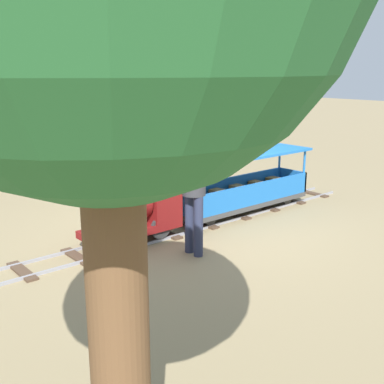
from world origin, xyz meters
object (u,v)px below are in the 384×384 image
(passenger_car, at_px, (243,189))
(conductor_person, at_px, (194,183))
(locomotive, at_px, (135,208))
(oak_tree_far, at_px, (101,23))

(passenger_car, xyz_separation_m, conductor_person, (-0.87, 1.80, 0.53))
(locomotive, relative_size, passenger_car, 0.54)
(passenger_car, distance_m, conductor_person, 2.06)
(passenger_car, relative_size, conductor_person, 1.67)
(passenger_car, xyz_separation_m, oak_tree_far, (3.37, 0.60, 2.79))
(conductor_person, height_order, oak_tree_far, oak_tree_far)
(oak_tree_far, bearing_deg, conductor_person, 164.21)
(locomotive, distance_m, conductor_person, 1.04)
(conductor_person, relative_size, oak_tree_far, 0.37)
(passenger_car, height_order, oak_tree_far, oak_tree_far)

